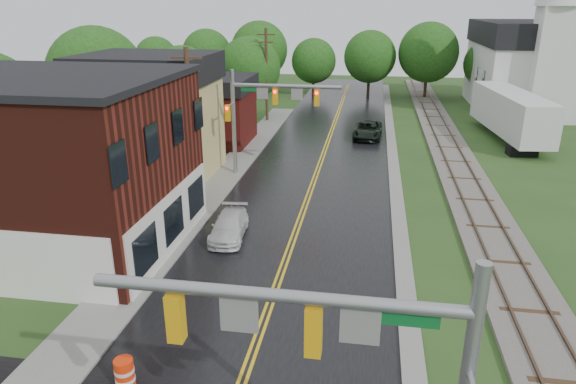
% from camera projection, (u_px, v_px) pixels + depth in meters
% --- Properties ---
extents(main_road, '(10.00, 90.00, 0.02)m').
position_uv_depth(main_road, '(320.00, 165.00, 37.92)').
color(main_road, black).
rests_on(main_road, ground).
extents(curb_right, '(0.80, 70.00, 0.12)m').
position_uv_depth(curb_right, '(392.00, 150.00, 41.72)').
color(curb_right, gray).
rests_on(curb_right, ground).
extents(sidewalk_left, '(2.40, 50.00, 0.12)m').
position_uv_depth(sidewalk_left, '(219.00, 183.00, 34.23)').
color(sidewalk_left, gray).
rests_on(sidewalk_left, ground).
extents(brick_building, '(14.30, 10.30, 8.30)m').
position_uv_depth(brick_building, '(29.00, 162.00, 24.49)').
color(brick_building, '#45160E').
rests_on(brick_building, ground).
extents(yellow_house, '(8.00, 7.00, 6.40)m').
position_uv_depth(yellow_house, '(153.00, 130.00, 34.77)').
color(yellow_house, tan).
rests_on(yellow_house, ground).
extents(darkred_building, '(7.00, 6.00, 4.40)m').
position_uv_depth(darkred_building, '(208.00, 117.00, 43.30)').
color(darkred_building, '#3F0F0C').
rests_on(darkred_building, ground).
extents(church, '(10.40, 18.40, 20.00)m').
position_uv_depth(church, '(530.00, 57.00, 54.81)').
color(church, silver).
rests_on(church, ground).
extents(railroad, '(3.20, 80.00, 0.30)m').
position_uv_depth(railroad, '(451.00, 152.00, 40.99)').
color(railroad, '#59544C').
rests_on(railroad, ground).
extents(traffic_signal_near, '(7.34, 0.30, 7.20)m').
position_uv_depth(traffic_signal_near, '(352.00, 358.00, 9.76)').
color(traffic_signal_near, gray).
rests_on(traffic_signal_near, ground).
extents(traffic_signal_far, '(7.34, 0.43, 7.20)m').
position_uv_depth(traffic_signal_far, '(264.00, 104.00, 33.94)').
color(traffic_signal_far, gray).
rests_on(traffic_signal_far, ground).
extents(utility_pole_b, '(1.80, 0.28, 9.00)m').
position_uv_depth(utility_pole_b, '(191.00, 123.00, 29.91)').
color(utility_pole_b, '#382616').
rests_on(utility_pole_b, ground).
extents(utility_pole_c, '(1.80, 0.28, 9.00)m').
position_uv_depth(utility_pole_c, '(267.00, 74.00, 50.26)').
color(utility_pole_c, '#382616').
rests_on(utility_pole_c, ground).
extents(tree_left_b, '(7.60, 7.60, 9.69)m').
position_uv_depth(tree_left_b, '(98.00, 78.00, 40.39)').
color(tree_left_b, black).
rests_on(tree_left_b, ground).
extents(tree_left_c, '(6.00, 6.00, 7.65)m').
position_uv_depth(tree_left_c, '(183.00, 80.00, 47.61)').
color(tree_left_c, black).
rests_on(tree_left_c, ground).
extents(tree_left_e, '(6.40, 6.40, 8.16)m').
position_uv_depth(tree_left_e, '(251.00, 70.00, 52.29)').
color(tree_left_e, black).
rests_on(tree_left_e, ground).
extents(suv_dark, '(2.64, 5.19, 1.41)m').
position_uv_depth(suv_dark, '(368.00, 130.00, 45.28)').
color(suv_dark, black).
rests_on(suv_dark, ground).
extents(pickup_white, '(2.01, 4.17, 1.17)m').
position_uv_depth(pickup_white, '(229.00, 226.00, 26.15)').
color(pickup_white, silver).
rests_on(pickup_white, ground).
extents(semi_trailer, '(4.33, 13.57, 4.13)m').
position_uv_depth(semi_trailer, '(511.00, 112.00, 44.05)').
color(semi_trailer, black).
rests_on(semi_trailer, ground).
extents(construction_barrel, '(0.64, 0.64, 1.06)m').
position_uv_depth(construction_barrel, '(125.00, 374.00, 15.85)').
color(construction_barrel, red).
rests_on(construction_barrel, ground).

